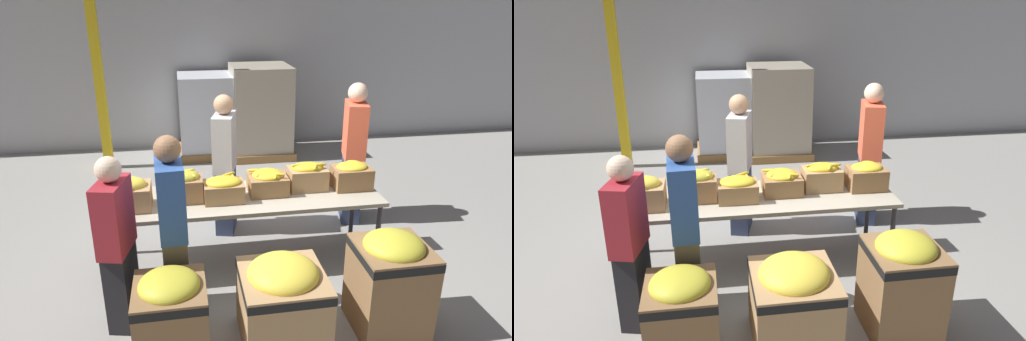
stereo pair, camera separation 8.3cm
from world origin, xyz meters
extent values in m
plane|color=gray|center=(0.00, 0.00, 0.00)|extent=(30.00, 30.00, 0.00)
cube|color=#A8A8AD|center=(0.00, 4.19, 2.00)|extent=(16.00, 0.08, 4.00)
cube|color=#B2A893|center=(0.00, 0.00, 0.72)|extent=(2.65, 0.81, 0.04)
cylinder|color=#38383D|center=(-1.26, -0.35, 0.35)|extent=(0.05, 0.05, 0.70)
cylinder|color=#38383D|center=(1.26, -0.35, 0.35)|extent=(0.05, 0.05, 0.70)
cylinder|color=#38383D|center=(-1.26, 0.35, 0.35)|extent=(0.05, 0.05, 0.70)
cylinder|color=#38383D|center=(1.26, 0.35, 0.35)|extent=(0.05, 0.05, 0.70)
cube|color=tan|center=(-1.14, -0.09, 0.86)|extent=(0.39, 0.32, 0.23)
ellipsoid|color=yellow|center=(-1.14, -0.09, 0.98)|extent=(0.31, 0.25, 0.14)
ellipsoid|color=yellow|center=(-1.14, -0.11, 1.02)|extent=(0.19, 0.14, 0.05)
ellipsoid|color=yellow|center=(-1.15, -0.16, 1.01)|extent=(0.10, 0.17, 0.05)
cube|color=olive|center=(-0.65, 0.02, 0.86)|extent=(0.39, 0.30, 0.23)
ellipsoid|color=gold|center=(-0.65, 0.02, 0.98)|extent=(0.33, 0.25, 0.13)
ellipsoid|color=gold|center=(-0.60, 0.06, 1.01)|extent=(0.17, 0.14, 0.04)
ellipsoid|color=gold|center=(-0.57, 0.02, 1.01)|extent=(0.14, 0.19, 0.04)
ellipsoid|color=gold|center=(-0.60, 0.09, 1.01)|extent=(0.21, 0.15, 0.05)
ellipsoid|color=gold|center=(-0.59, 0.01, 1.03)|extent=(0.17, 0.18, 0.05)
cube|color=#A37A4C|center=(-0.25, -0.06, 0.84)|extent=(0.39, 0.28, 0.18)
ellipsoid|color=gold|center=(-0.25, -0.06, 0.94)|extent=(0.35, 0.26, 0.10)
ellipsoid|color=gold|center=(-0.27, -0.11, 0.96)|extent=(0.16, 0.04, 0.03)
ellipsoid|color=gold|center=(-0.15, -0.01, 0.96)|extent=(0.08, 0.22, 0.05)
ellipsoid|color=gold|center=(-0.21, 0.02, 0.97)|extent=(0.20, 0.17, 0.05)
cube|color=olive|center=(0.21, 0.05, 0.84)|extent=(0.39, 0.34, 0.19)
ellipsoid|color=gold|center=(0.21, 0.05, 0.94)|extent=(0.31, 0.30, 0.11)
ellipsoid|color=gold|center=(0.29, -0.04, 0.97)|extent=(0.16, 0.10, 0.04)
ellipsoid|color=gold|center=(0.13, 0.01, 0.96)|extent=(0.15, 0.14, 0.05)
ellipsoid|color=gold|center=(0.27, -0.02, 0.96)|extent=(0.10, 0.21, 0.06)
ellipsoid|color=gold|center=(0.10, 0.11, 0.97)|extent=(0.19, 0.08, 0.05)
cube|color=tan|center=(0.63, 0.09, 0.86)|extent=(0.39, 0.28, 0.22)
ellipsoid|color=gold|center=(0.63, 0.09, 0.97)|extent=(0.34, 0.22, 0.10)
ellipsoid|color=gold|center=(0.54, 0.09, 1.01)|extent=(0.18, 0.06, 0.04)
ellipsoid|color=gold|center=(0.74, 0.05, 1.01)|extent=(0.16, 0.06, 0.05)
ellipsoid|color=gold|center=(0.70, 0.03, 1.00)|extent=(0.10, 0.16, 0.05)
cube|color=olive|center=(1.09, 0.04, 0.86)|extent=(0.39, 0.29, 0.22)
ellipsoid|color=yellow|center=(1.09, 0.04, 0.97)|extent=(0.33, 0.25, 0.09)
ellipsoid|color=yellow|center=(1.13, 0.10, 1.00)|extent=(0.15, 0.10, 0.05)
ellipsoid|color=yellow|center=(1.08, 0.05, 0.99)|extent=(0.13, 0.14, 0.05)
cube|color=#2D3856|center=(-0.16, 0.72, 0.39)|extent=(0.29, 0.41, 0.77)
cube|color=#B2B2B7|center=(-0.16, 0.72, 1.09)|extent=(0.32, 0.48, 0.64)
sphere|color=tan|center=(-0.16, 0.72, 1.52)|extent=(0.22, 0.22, 0.22)
cube|color=black|center=(-1.19, -0.81, 0.36)|extent=(0.26, 0.37, 0.72)
cube|color=maroon|center=(-1.19, -0.81, 1.01)|extent=(0.28, 0.44, 0.59)
sphere|color=beige|center=(-1.19, -0.81, 1.41)|extent=(0.20, 0.20, 0.20)
cube|color=#2D3856|center=(1.39, 0.75, 0.40)|extent=(0.30, 0.43, 0.81)
cube|color=#EA5B3D|center=(1.39, 0.75, 1.14)|extent=(0.33, 0.50, 0.67)
sphere|color=beige|center=(1.39, 0.75, 1.59)|extent=(0.23, 0.23, 0.23)
cube|color=#6B604C|center=(-0.74, -0.72, 0.38)|extent=(0.22, 0.38, 0.77)
cube|color=#2D5199|center=(-0.74, -0.72, 1.09)|extent=(0.24, 0.45, 0.64)
sphere|color=#896042|center=(-0.74, -0.72, 1.51)|extent=(0.22, 0.22, 0.22)
cube|color=olive|center=(-0.79, -1.22, 0.30)|extent=(0.54, 0.54, 0.60)
cube|color=black|center=(-0.79, -1.22, 0.55)|extent=(0.55, 0.55, 0.07)
ellipsoid|color=gold|center=(-0.79, -1.22, 0.61)|extent=(0.46, 0.46, 0.19)
cube|color=tan|center=(0.08, -1.22, 0.30)|extent=(0.66, 0.66, 0.61)
cube|color=black|center=(0.08, -1.22, 0.55)|extent=(0.66, 0.66, 0.07)
ellipsoid|color=yellow|center=(0.08, -1.22, 0.62)|extent=(0.56, 0.56, 0.23)
cube|color=olive|center=(0.98, -1.22, 0.38)|extent=(0.57, 0.57, 0.76)
cube|color=black|center=(0.98, -1.22, 0.71)|extent=(0.57, 0.57, 0.07)
ellipsoid|color=gold|center=(0.98, -1.22, 0.77)|extent=(0.48, 0.48, 0.20)
cube|color=gold|center=(-1.81, 3.14, 2.00)|extent=(0.14, 0.14, 4.00)
cube|color=olive|center=(-0.18, 3.59, 0.07)|extent=(0.99, 0.99, 0.13)
cube|color=silver|center=(-0.18, 3.59, 0.76)|extent=(0.91, 0.91, 1.26)
cube|color=olive|center=(0.74, 3.43, 0.07)|extent=(1.06, 1.06, 0.13)
cube|color=#A39984|center=(0.74, 3.43, 0.84)|extent=(0.98, 0.98, 1.41)
camera|label=1|loc=(-0.63, -4.14, 2.62)|focal=32.00mm
camera|label=2|loc=(-0.55, -4.16, 2.62)|focal=32.00mm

